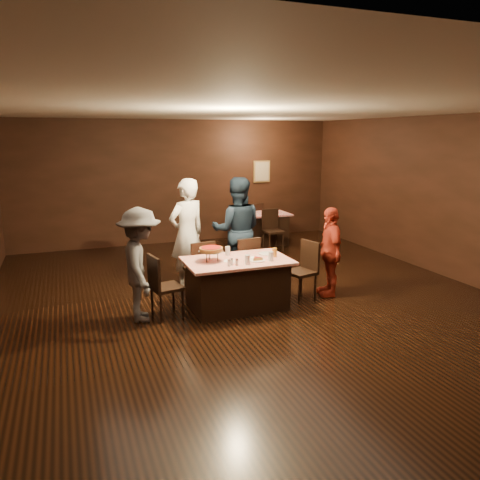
# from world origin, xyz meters

# --- Properties ---
(room) EXTENTS (10.00, 10.04, 3.02)m
(room) POSITION_xyz_m (0.00, 0.01, 2.14)
(room) COLOR black
(room) RESTS_ON ground
(main_table) EXTENTS (1.60, 1.00, 0.77)m
(main_table) POSITION_xyz_m (-0.27, 0.14, 0.39)
(main_table) COLOR red
(main_table) RESTS_ON ground
(back_table) EXTENTS (1.30, 0.90, 0.77)m
(back_table) POSITION_xyz_m (1.79, 4.01, 0.39)
(back_table) COLOR #AB0B17
(back_table) RESTS_ON ground
(chair_far_left) EXTENTS (0.47, 0.47, 0.95)m
(chair_far_left) POSITION_xyz_m (-0.67, 0.89, 0.47)
(chair_far_left) COLOR black
(chair_far_left) RESTS_ON ground
(chair_far_right) EXTENTS (0.46, 0.46, 0.95)m
(chair_far_right) POSITION_xyz_m (0.13, 0.89, 0.47)
(chair_far_right) COLOR black
(chair_far_right) RESTS_ON ground
(chair_end_left) EXTENTS (0.49, 0.49, 0.95)m
(chair_end_left) POSITION_xyz_m (-1.37, 0.14, 0.47)
(chair_end_left) COLOR black
(chair_end_left) RESTS_ON ground
(chair_end_right) EXTENTS (0.51, 0.51, 0.95)m
(chair_end_right) POSITION_xyz_m (0.83, 0.14, 0.47)
(chair_end_right) COLOR black
(chair_end_right) RESTS_ON ground
(chair_back_near) EXTENTS (0.42, 0.42, 0.95)m
(chair_back_near) POSITION_xyz_m (1.79, 3.31, 0.47)
(chair_back_near) COLOR black
(chair_back_near) RESTS_ON ground
(chair_back_far) EXTENTS (0.51, 0.51, 0.95)m
(chair_back_far) POSITION_xyz_m (1.79, 4.61, 0.47)
(chair_back_far) COLOR black
(chair_back_far) RESTS_ON ground
(diner_white_jacket) EXTENTS (0.82, 0.68, 1.92)m
(diner_white_jacket) POSITION_xyz_m (-0.75, 1.35, 0.96)
(diner_white_jacket) COLOR white
(diner_white_jacket) RESTS_ON ground
(diner_navy_hoodie) EXTENTS (1.11, 0.98, 1.91)m
(diner_navy_hoodie) POSITION_xyz_m (0.19, 1.41, 0.95)
(diner_navy_hoodie) COLOR black
(diner_navy_hoodie) RESTS_ON ground
(diner_grey_knit) EXTENTS (0.70, 1.11, 1.64)m
(diner_grey_knit) POSITION_xyz_m (-1.73, 0.18, 0.82)
(diner_grey_knit) COLOR #4F4F53
(diner_grey_knit) RESTS_ON ground
(diner_red_shirt) EXTENTS (0.57, 0.94, 1.49)m
(diner_red_shirt) POSITION_xyz_m (1.37, 0.16, 0.74)
(diner_red_shirt) COLOR #AE2F1D
(diner_red_shirt) RESTS_ON ground
(pizza_stand) EXTENTS (0.38, 0.38, 0.22)m
(pizza_stand) POSITION_xyz_m (-0.67, 0.19, 0.95)
(pizza_stand) COLOR black
(pizza_stand) RESTS_ON main_table
(plate_with_slice) EXTENTS (0.25, 0.25, 0.06)m
(plate_with_slice) POSITION_xyz_m (-0.02, -0.04, 0.80)
(plate_with_slice) COLOR white
(plate_with_slice) RESTS_ON main_table
(plate_empty) EXTENTS (0.25, 0.25, 0.01)m
(plate_empty) POSITION_xyz_m (0.28, 0.29, 0.78)
(plate_empty) COLOR white
(plate_empty) RESTS_ON main_table
(glass_front_left) EXTENTS (0.08, 0.08, 0.14)m
(glass_front_left) POSITION_xyz_m (-0.22, -0.16, 0.84)
(glass_front_left) COLOR silver
(glass_front_left) RESTS_ON main_table
(glass_front_right) EXTENTS (0.08, 0.08, 0.14)m
(glass_front_right) POSITION_xyz_m (0.18, -0.11, 0.84)
(glass_front_right) COLOR silver
(glass_front_right) RESTS_ON main_table
(glass_amber) EXTENTS (0.08, 0.08, 0.14)m
(glass_amber) POSITION_xyz_m (0.33, 0.09, 0.84)
(glass_amber) COLOR #BF7F26
(glass_amber) RESTS_ON main_table
(glass_back) EXTENTS (0.08, 0.08, 0.14)m
(glass_back) POSITION_xyz_m (-0.32, 0.44, 0.84)
(glass_back) COLOR silver
(glass_back) RESTS_ON main_table
(condiments) EXTENTS (0.17, 0.10, 0.09)m
(condiments) POSITION_xyz_m (-0.45, -0.14, 0.82)
(condiments) COLOR silver
(condiments) RESTS_ON main_table
(napkin_center) EXTENTS (0.19, 0.19, 0.01)m
(napkin_center) POSITION_xyz_m (0.03, 0.14, 0.77)
(napkin_center) COLOR white
(napkin_center) RESTS_ON main_table
(napkin_left) EXTENTS (0.21, 0.21, 0.01)m
(napkin_left) POSITION_xyz_m (-0.42, 0.09, 0.77)
(napkin_left) COLOR white
(napkin_left) RESTS_ON main_table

